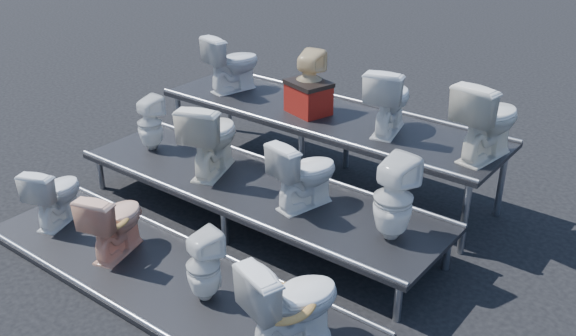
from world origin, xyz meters
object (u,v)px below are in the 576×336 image
Objects in this scene: toilet_5 at (211,136)px; red_crate at (308,99)px; toilet_3 at (292,302)px; toilet_7 at (394,199)px; toilet_10 at (389,99)px; toilet_6 at (305,173)px; toilet_9 at (309,81)px; toilet_2 at (204,266)px; toilet_4 at (150,123)px; toilet_8 at (233,62)px; toilet_1 at (114,221)px; toilet_0 at (55,193)px; toilet_11 at (488,119)px.

red_crate is (0.40, 1.22, 0.15)m from toilet_5.
toilet_5 is at bearing -13.84° from toilet_3.
toilet_7 is 1.06× the size of toilet_10.
toilet_6 is 1.00× the size of toilet_9.
red_crate reaches higher than toilet_2.
toilet_6 reaches higher than toilet_4.
toilet_9 is (1.19, 0.00, -0.01)m from toilet_8.
toilet_1 is 3.10m from toilet_10.
toilet_0 is 2.65m from toilet_6.
toilet_0 is 3.66m from toilet_10.
red_crate is (1.24, -0.08, -0.19)m from toilet_8.
toilet_9 is at bearing -125.10° from toilet_5.
toilet_5 is 1.16× the size of toilet_9.
toilet_3 is 1.12× the size of toilet_8.
toilet_4 reaches higher than toilet_3.
toilet_10 is 1.09m from toilet_11.
toilet_0 is 1.06× the size of toilet_4.
toilet_7 reaches higher than toilet_4.
toilet_11 is at bearing -80.92° from toilet_3.
toilet_5 is 1.02× the size of toilet_11.
toilet_10 reaches higher than toilet_3.
toilet_4 is 1.38m from toilet_8.
toilet_3 is at bearing 89.84° from toilet_11.
toilet_9 is (-0.77, 2.60, 0.82)m from toilet_2.
toilet_1 is at bearing 59.05° from toilet_6.
toilet_3 reaches higher than toilet_2.
toilet_11 reaches higher than red_crate.
toilet_9 is (0.42, 2.60, 0.80)m from toilet_1.
toilet_2 is at bearing -58.07° from red_crate.
toilet_0 is at bearing 45.33° from toilet_11.
toilet_10 is (1.47, 2.60, 0.82)m from toilet_1.
toilet_0 is at bearing 33.21° from toilet_10.
toilet_11 is at bearing -150.66° from toilet_1.
toilet_4 is 1.91m from toilet_9.
toilet_11 reaches higher than toilet_2.
toilet_4 is 3.74m from toilet_11.
red_crate is (1.43, 2.52, 0.63)m from toilet_0.
toilet_4 is at bearing 97.99° from toilet_8.
toilet_4 is 2.22m from toilet_6.
toilet_5 is at bearing 65.46° from toilet_9.
toilet_2 is at bearing 110.60° from toilet_5.
toilet_2 is 0.82× the size of toilet_11.
toilet_4 is 0.79× the size of toilet_11.
toilet_1 is 1.00× the size of toilet_6.
toilet_11 is (2.14, 0.00, 0.05)m from toilet_9.
toilet_2 is 1.04× the size of toilet_4.
red_crate is at bearing -169.37° from toilet_8.
toilet_4 is at bearing 29.46° from toilet_11.
toilet_5 is (1.04, 1.30, 0.48)m from toilet_0.
toilet_2 is 0.93× the size of toilet_6.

